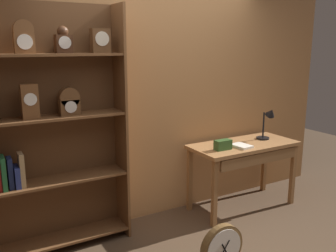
% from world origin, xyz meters
% --- Properties ---
extents(back_wood_panel, '(4.80, 0.05, 2.60)m').
position_xyz_m(back_wood_panel, '(0.00, 1.20, 1.30)').
color(back_wood_panel, '#9E6B3D').
rests_on(back_wood_panel, ground).
extents(bookshelf, '(1.37, 0.30, 2.25)m').
position_xyz_m(bookshelf, '(-1.21, 1.02, 1.16)').
color(bookshelf, brown).
rests_on(bookshelf, ground).
extents(workbench, '(1.26, 0.57, 0.78)m').
position_xyz_m(workbench, '(0.94, 0.80, 0.68)').
color(workbench, '#9E6B3D').
rests_on(workbench, ground).
extents(desk_lamp, '(0.21, 0.21, 0.39)m').
position_xyz_m(desk_lamp, '(1.32, 0.84, 1.00)').
color(desk_lamp, black).
rests_on(desk_lamp, workbench).
extents(toolbox_small, '(0.19, 0.09, 0.11)m').
position_xyz_m(toolbox_small, '(0.57, 0.75, 0.83)').
color(toolbox_small, '#2D5123').
rests_on(toolbox_small, workbench).
extents(open_repair_manual, '(0.18, 0.24, 0.02)m').
position_xyz_m(open_repair_manual, '(0.82, 0.72, 0.79)').
color(open_repair_manual, silver).
rests_on(open_repair_manual, workbench).
extents(round_clock_large, '(0.40, 0.11, 0.44)m').
position_xyz_m(round_clock_large, '(-0.07, -0.08, 0.22)').
color(round_clock_large, brown).
rests_on(round_clock_large, ground).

